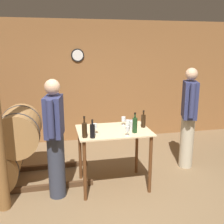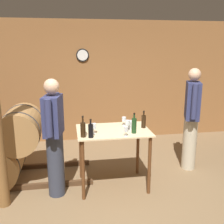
# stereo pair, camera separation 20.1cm
# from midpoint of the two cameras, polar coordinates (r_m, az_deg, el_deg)

# --- Properties ---
(ground_plane) EXTENTS (14.00, 14.00, 0.00)m
(ground_plane) POSITION_cam_midpoint_polar(r_m,az_deg,el_deg) (3.79, -0.64, -19.93)
(ground_plane) COLOR brown
(back_wall) EXTENTS (8.40, 0.08, 2.70)m
(back_wall) POSITION_cam_midpoint_polar(r_m,az_deg,el_deg) (5.98, -6.25, 6.52)
(back_wall) COLOR brown
(back_wall) RESTS_ON ground_plane
(tasting_table) EXTENTS (1.08, 0.77, 0.91)m
(tasting_table) POSITION_cam_midpoint_polar(r_m,az_deg,el_deg) (3.98, -1.14, -6.21)
(tasting_table) COLOR beige
(tasting_table) RESTS_ON ground_plane
(wine_bottle_far_left) EXTENTS (0.07, 0.07, 0.30)m
(wine_bottle_far_left) POSITION_cam_midpoint_polar(r_m,az_deg,el_deg) (3.60, -7.60, -3.82)
(wine_bottle_far_left) COLOR black
(wine_bottle_far_left) RESTS_ON tasting_table
(wine_bottle_left) EXTENTS (0.07, 0.07, 0.26)m
(wine_bottle_left) POSITION_cam_midpoint_polar(r_m,az_deg,el_deg) (3.57, -5.89, -4.08)
(wine_bottle_left) COLOR black
(wine_bottle_left) RESTS_ON tasting_table
(wine_bottle_center) EXTENTS (0.07, 0.07, 0.30)m
(wine_bottle_center) POSITION_cam_midpoint_polar(r_m,az_deg,el_deg) (3.77, 3.47, -2.81)
(wine_bottle_center) COLOR #193819
(wine_bottle_center) RESTS_ON tasting_table
(wine_bottle_right) EXTENTS (0.07, 0.07, 0.27)m
(wine_bottle_right) POSITION_cam_midpoint_polar(r_m,az_deg,el_deg) (4.04, 5.43, -1.88)
(wine_bottle_right) COLOR black
(wine_bottle_right) RESTS_ON tasting_table
(wine_glass_near_left) EXTENTS (0.07, 0.07, 0.15)m
(wine_glass_near_left) POSITION_cam_midpoint_polar(r_m,az_deg,el_deg) (3.72, -5.30, -3.20)
(wine_glass_near_left) COLOR silver
(wine_glass_near_left) RESTS_ON tasting_table
(wine_glass_near_center) EXTENTS (0.06, 0.06, 0.14)m
(wine_glass_near_center) POSITION_cam_midpoint_polar(r_m,az_deg,el_deg) (3.63, 1.80, -3.81)
(wine_glass_near_center) COLOR silver
(wine_glass_near_center) RESTS_ON tasting_table
(wine_glass_near_right) EXTENTS (0.07, 0.07, 0.15)m
(wine_glass_near_right) POSITION_cam_midpoint_polar(r_m,az_deg,el_deg) (3.89, 2.01, -2.36)
(wine_glass_near_right) COLOR silver
(wine_glass_near_right) RESTS_ON tasting_table
(wine_glass_far_side) EXTENTS (0.07, 0.07, 0.14)m
(wine_glass_far_side) POSITION_cam_midpoint_polar(r_m,az_deg,el_deg) (4.13, 1.13, -1.60)
(wine_glass_far_side) COLOR silver
(wine_glass_far_side) RESTS_ON tasting_table
(ice_bucket) EXTENTS (0.13, 0.13, 0.12)m
(ice_bucket) POSITION_cam_midpoint_polar(r_m,az_deg,el_deg) (4.00, 2.77, -2.71)
(ice_bucket) COLOR silver
(ice_bucket) RESTS_ON tasting_table
(person_host) EXTENTS (0.29, 0.58, 1.71)m
(person_host) POSITION_cam_midpoint_polar(r_m,az_deg,el_deg) (3.75, -13.83, -5.31)
(person_host) COLOR #333847
(person_host) RESTS_ON ground_plane
(person_visitor_with_scarf) EXTENTS (0.34, 0.56, 1.78)m
(person_visitor_with_scarf) POSITION_cam_midpoint_polar(r_m,az_deg,el_deg) (4.73, 15.17, -0.85)
(person_visitor_with_scarf) COLOR #B7AD93
(person_visitor_with_scarf) RESTS_ON ground_plane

